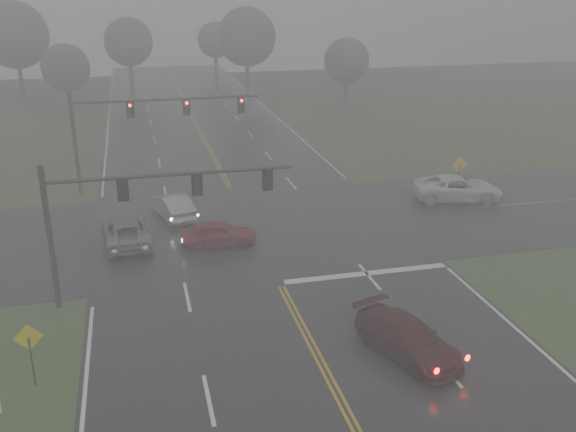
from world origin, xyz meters
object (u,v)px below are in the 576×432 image
object	(u,v)px
signal_gantry_far	(134,119)
sedan_silver	(174,218)
sedan_red	(219,246)
pickup_white	(457,200)
sedan_maroon	(406,354)
car_grey	(127,244)
signal_gantry_near	(126,204)

from	to	relation	value
signal_gantry_far	sedan_silver	bearing A→B (deg)	-73.59
sedan_red	signal_gantry_far	bearing A→B (deg)	25.81
pickup_white	signal_gantry_far	xyz separation A→B (m)	(-20.65, 7.57, 4.96)
pickup_white	signal_gantry_far	bearing A→B (deg)	83.26
sedan_silver	signal_gantry_far	world-z (taller)	signal_gantry_far
pickup_white	sedan_silver	bearing A→B (deg)	100.31
signal_gantry_far	sedan_maroon	bearing A→B (deg)	-68.32
sedan_silver	pickup_white	size ratio (longest dim) A/B	0.78
signal_gantry_far	car_grey	bearing A→B (deg)	-95.36
sedan_maroon	sedan_red	size ratio (longest dim) A/B	1.19
sedan_maroon	signal_gantry_near	xyz separation A→B (m)	(-10.35, 7.40, 4.62)
signal_gantry_near	car_grey	bearing A→B (deg)	92.33
signal_gantry_far	pickup_white	bearing A→B (deg)	-20.13
sedan_silver	signal_gantry_far	bearing A→B (deg)	-87.22
sedan_red	sedan_silver	xyz separation A→B (m)	(-2.10, 5.06, 0.00)
sedan_red	car_grey	xyz separation A→B (m)	(-4.98, 1.51, 0.00)
car_grey	sedan_red	bearing A→B (deg)	158.59
sedan_maroon	sedan_silver	size ratio (longest dim) A/B	1.10
sedan_silver	sedan_maroon	bearing A→B (deg)	99.90
car_grey	signal_gantry_far	size ratio (longest dim) A/B	0.41
sedan_red	signal_gantry_near	bearing A→B (deg)	145.32
sedan_maroon	signal_gantry_near	size ratio (longest dim) A/B	0.45
sedan_silver	signal_gantry_near	distance (m)	11.67
sedan_silver	car_grey	world-z (taller)	sedan_silver
sedan_silver	car_grey	size ratio (longest dim) A/B	0.86
signal_gantry_near	signal_gantry_far	size ratio (longest dim) A/B	0.85
signal_gantry_near	signal_gantry_far	xyz separation A→B (m)	(0.67, 16.96, 0.33)
sedan_maroon	car_grey	bearing A→B (deg)	107.93
sedan_maroon	pickup_white	size ratio (longest dim) A/B	0.85
pickup_white	signal_gantry_far	distance (m)	22.55
sedan_red	signal_gantry_far	distance (m)	13.26
sedan_maroon	signal_gantry_far	bearing A→B (deg)	92.86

